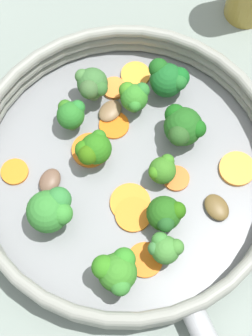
# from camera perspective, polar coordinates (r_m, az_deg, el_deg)

# --- Properties ---
(ground_plane) EXTENTS (4.00, 4.00, 0.00)m
(ground_plane) POSITION_cam_1_polar(r_m,az_deg,el_deg) (0.68, 0.00, -0.87)
(ground_plane) COLOR slate
(skillet) EXTENTS (0.35, 0.35, 0.01)m
(skillet) POSITION_cam_1_polar(r_m,az_deg,el_deg) (0.67, 0.00, -0.67)
(skillet) COLOR gray
(skillet) RESTS_ON ground_plane
(skillet_rim_wall) EXTENTS (0.36, 0.36, 0.05)m
(skillet_rim_wall) POSITION_cam_1_polar(r_m,az_deg,el_deg) (0.65, 0.00, 0.26)
(skillet_rim_wall) COLOR gray
(skillet_rim_wall) RESTS_ON skillet
(skillet_rivet_left) EXTENTS (0.01, 0.01, 0.01)m
(skillet_rivet_left) POSITION_cam_1_polar(r_m,az_deg,el_deg) (0.62, 2.99, -14.68)
(skillet_rivet_left) COLOR gray
(skillet_rivet_left) RESTS_ON skillet
(skillet_rivet_right) EXTENTS (0.01, 0.01, 0.01)m
(skillet_rivet_right) POSITION_cam_1_polar(r_m,az_deg,el_deg) (0.64, 9.25, -11.85)
(skillet_rivet_right) COLOR gray
(skillet_rivet_right) RESTS_ON skillet
(carrot_slice_0) EXTENTS (0.06, 0.06, 0.00)m
(carrot_slice_0) POSITION_cam_1_polar(r_m,az_deg,el_deg) (0.65, 0.43, -3.53)
(carrot_slice_0) COLOR orange
(carrot_slice_0) RESTS_ON skillet
(carrot_slice_1) EXTENTS (0.06, 0.06, 0.00)m
(carrot_slice_1) POSITION_cam_1_polar(r_m,az_deg,el_deg) (0.65, 0.74, -4.74)
(carrot_slice_1) COLOR orange
(carrot_slice_1) RESTS_ON skillet
(carrot_slice_2) EXTENTS (0.05, 0.05, 0.00)m
(carrot_slice_2) POSITION_cam_1_polar(r_m,az_deg,el_deg) (0.69, -1.22, 4.38)
(carrot_slice_2) COLOR orange
(carrot_slice_2) RESTS_ON skillet
(carrot_slice_3) EXTENTS (0.06, 0.06, 0.01)m
(carrot_slice_3) POSITION_cam_1_polar(r_m,az_deg,el_deg) (0.68, 11.22, -0.07)
(carrot_slice_3) COLOR orange
(carrot_slice_3) RESTS_ON skillet
(carrot_slice_4) EXTENTS (0.05, 0.05, 0.00)m
(carrot_slice_4) POSITION_cam_1_polar(r_m,az_deg,el_deg) (0.64, 1.94, -9.31)
(carrot_slice_4) COLOR orange
(carrot_slice_4) RESTS_ON skillet
(carrot_slice_5) EXTENTS (0.05, 0.05, 0.00)m
(carrot_slice_5) POSITION_cam_1_polar(r_m,az_deg,el_deg) (0.72, 0.97, 9.46)
(carrot_slice_5) COLOR orange
(carrot_slice_5) RESTS_ON skillet
(carrot_slice_6) EXTENTS (0.04, 0.04, 0.01)m
(carrot_slice_6) POSITION_cam_1_polar(r_m,az_deg,el_deg) (0.71, -1.23, 8.12)
(carrot_slice_6) COLOR orange
(carrot_slice_6) RESTS_ON skillet
(carrot_slice_7) EXTENTS (0.03, 0.03, 0.00)m
(carrot_slice_7) POSITION_cam_1_polar(r_m,az_deg,el_deg) (0.68, -11.24, -0.38)
(carrot_slice_7) COLOR orange
(carrot_slice_7) RESTS_ON skillet
(carrot_slice_8) EXTENTS (0.04, 0.04, 0.00)m
(carrot_slice_8) POSITION_cam_1_polar(r_m,az_deg,el_deg) (0.67, 5.11, -1.06)
(carrot_slice_8) COLOR orange
(carrot_slice_8) RESTS_ON skillet
(carrot_slice_9) EXTENTS (0.06, 0.06, 0.01)m
(carrot_slice_9) POSITION_cam_1_polar(r_m,az_deg,el_deg) (0.68, -3.69, 1.83)
(carrot_slice_9) COLOR orange
(carrot_slice_9) RESTS_ON skillet
(broccoli_floret_0) EXTENTS (0.04, 0.04, 0.05)m
(broccoli_floret_0) POSITION_cam_1_polar(r_m,az_deg,el_deg) (0.62, 4.03, -4.71)
(broccoli_floret_0) COLOR olive
(broccoli_floret_0) RESTS_ON skillet
(broccoli_floret_1) EXTENTS (0.03, 0.04, 0.04)m
(broccoli_floret_1) POSITION_cam_1_polar(r_m,az_deg,el_deg) (0.64, 3.69, -0.21)
(broccoli_floret_1) COLOR #688F4A
(broccoli_floret_1) RESTS_ON skillet
(broccoli_floret_2) EXTENTS (0.04, 0.03, 0.04)m
(broccoli_floret_2) POSITION_cam_1_polar(r_m,az_deg,el_deg) (0.61, 3.98, -8.17)
(broccoli_floret_2) COLOR #699753
(broccoli_floret_2) RESTS_ON skillet
(broccoli_floret_3) EXTENTS (0.05, 0.05, 0.06)m
(broccoli_floret_3) POSITION_cam_1_polar(r_m,az_deg,el_deg) (0.62, -7.63, -4.27)
(broccoli_floret_3) COLOR #7E9B57
(broccoli_floret_3) RESTS_ON skillet
(broccoli_floret_4) EXTENTS (0.05, 0.05, 0.05)m
(broccoli_floret_4) POSITION_cam_1_polar(r_m,az_deg,el_deg) (0.66, 5.79, 4.21)
(broccoli_floret_4) COLOR #72994C
(broccoli_floret_4) RESTS_ON skillet
(broccoli_floret_5) EXTENTS (0.04, 0.05, 0.05)m
(broccoli_floret_5) POSITION_cam_1_polar(r_m,az_deg,el_deg) (0.65, -3.34, 1.94)
(broccoli_floret_5) COLOR #789760
(broccoli_floret_5) RESTS_ON skillet
(broccoli_floret_6) EXTENTS (0.04, 0.04, 0.05)m
(broccoli_floret_6) POSITION_cam_1_polar(r_m,az_deg,el_deg) (0.68, -3.48, 8.46)
(broccoli_floret_6) COLOR #84A368
(broccoli_floret_6) RESTS_ON skillet
(broccoli_floret_7) EXTENTS (0.05, 0.04, 0.05)m
(broccoli_floret_7) POSITION_cam_1_polar(r_m,az_deg,el_deg) (0.69, 4.35, 9.04)
(broccoli_floret_7) COLOR #679352
(broccoli_floret_7) RESTS_ON skillet
(broccoli_floret_8) EXTENTS (0.04, 0.04, 0.04)m
(broccoli_floret_8) POSITION_cam_1_polar(r_m,az_deg,el_deg) (0.68, 0.82, 7.25)
(broccoli_floret_8) COLOR #5F8843
(broccoli_floret_8) RESTS_ON skillet
(broccoli_floret_9) EXTENTS (0.03, 0.04, 0.05)m
(broccoli_floret_9) POSITION_cam_1_polar(r_m,az_deg,el_deg) (0.67, -5.62, 5.47)
(broccoli_floret_9) COLOR #648952
(broccoli_floret_9) RESTS_ON skillet
(broccoli_floret_10) EXTENTS (0.05, 0.05, 0.05)m
(broccoli_floret_10) POSITION_cam_1_polar(r_m,az_deg,el_deg) (0.60, -0.97, -10.45)
(broccoli_floret_10) COLOR #698A49
(broccoli_floret_10) RESTS_ON skillet
(mushroom_piece_0) EXTENTS (0.04, 0.04, 0.01)m
(mushroom_piece_0) POSITION_cam_1_polar(r_m,az_deg,el_deg) (0.70, -1.61, 5.82)
(mushroom_piece_0) COLOR brown
(mushroom_piece_0) RESTS_ON skillet
(mushroom_piece_1) EXTENTS (0.04, 0.04, 0.01)m
(mushroom_piece_1) POSITION_cam_1_polar(r_m,az_deg,el_deg) (0.66, 9.20, -3.96)
(mushroom_piece_1) COLOR brown
(mushroom_piece_1) RESTS_ON skillet
(mushroom_piece_2) EXTENTS (0.03, 0.03, 0.01)m
(mushroom_piece_2) POSITION_cam_1_polar(r_m,az_deg,el_deg) (0.66, -7.74, -1.32)
(mushroom_piece_2) COLOR brown
(mushroom_piece_2) RESTS_ON skillet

